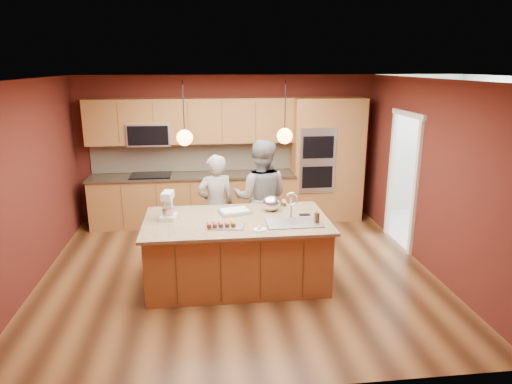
{
  "coord_description": "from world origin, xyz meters",
  "views": [
    {
      "loc": [
        -0.45,
        -5.99,
        2.89
      ],
      "look_at": [
        0.24,
        -0.1,
        1.22
      ],
      "focal_mm": 32.0,
      "sensor_mm": 36.0,
      "label": 1
    }
  ],
  "objects": [
    {
      "name": "floor",
      "position": [
        0.0,
        0.0,
        0.0
      ],
      "size": [
        5.5,
        5.5,
        0.0
      ],
      "primitive_type": "plane",
      "color": "#402413",
      "rests_on": "ground"
    },
    {
      "name": "ceiling",
      "position": [
        0.0,
        0.0,
        2.7
      ],
      "size": [
        5.5,
        5.5,
        0.0
      ],
      "primitive_type": "plane",
      "rotation": [
        3.14,
        0.0,
        0.0
      ],
      "color": "white",
      "rests_on": "ground"
    },
    {
      "name": "wall_back",
      "position": [
        0.0,
        2.5,
        1.35
      ],
      "size": [
        5.5,
        0.0,
        5.5
      ],
      "primitive_type": "plane",
      "rotation": [
        1.57,
        0.0,
        0.0
      ],
      "color": "#501C16",
      "rests_on": "ground"
    },
    {
      "name": "wall_front",
      "position": [
        0.0,
        -2.5,
        1.35
      ],
      "size": [
        5.5,
        0.0,
        5.5
      ],
      "primitive_type": "plane",
      "rotation": [
        -1.57,
        0.0,
        0.0
      ],
      "color": "#501C16",
      "rests_on": "ground"
    },
    {
      "name": "wall_left",
      "position": [
        -2.75,
        0.0,
        1.35
      ],
      "size": [
        0.0,
        5.0,
        5.0
      ],
      "primitive_type": "plane",
      "rotation": [
        1.57,
        0.0,
        1.57
      ],
      "color": "#501C16",
      "rests_on": "ground"
    },
    {
      "name": "wall_right",
      "position": [
        2.75,
        0.0,
        1.35
      ],
      "size": [
        0.0,
        5.0,
        5.0
      ],
      "primitive_type": "plane",
      "rotation": [
        1.57,
        0.0,
        -1.57
      ],
      "color": "#501C16",
      "rests_on": "ground"
    },
    {
      "name": "cabinet_run",
      "position": [
        -0.68,
        2.25,
        0.98
      ],
      "size": [
        3.74,
        0.64,
        2.3
      ],
      "color": "#9C6738",
      "rests_on": "floor"
    },
    {
      "name": "oven_column",
      "position": [
        1.85,
        2.19,
        1.15
      ],
      "size": [
        1.3,
        0.62,
        2.3
      ],
      "color": "#9C6738",
      "rests_on": "floor"
    },
    {
      "name": "doorway_trim",
      "position": [
        2.73,
        0.8,
        1.05
      ],
      "size": [
        0.08,
        1.11,
        2.2
      ],
      "primitive_type": null,
      "color": "white",
      "rests_on": "wall_right"
    },
    {
      "name": "laundry_room",
      "position": [
        4.35,
        1.2,
        1.95
      ],
      "size": [
        2.6,
        2.7,
        2.7
      ],
      "color": "beige",
      "rests_on": "ground"
    },
    {
      "name": "pendant_left",
      "position": [
        -0.67,
        -0.27,
        2.0
      ],
      "size": [
        0.2,
        0.2,
        0.8
      ],
      "color": "black",
      "rests_on": "ceiling"
    },
    {
      "name": "pendant_right",
      "position": [
        0.59,
        -0.27,
        2.0
      ],
      "size": [
        0.2,
        0.2,
        0.8
      ],
      "color": "black",
      "rests_on": "ceiling"
    },
    {
      "name": "island",
      "position": [
        -0.02,
        -0.27,
        0.46
      ],
      "size": [
        2.44,
        1.37,
        1.28
      ],
      "color": "#9C6738",
      "rests_on": "floor"
    },
    {
      "name": "person_left",
      "position": [
        -0.28,
        0.66,
        0.8
      ],
      "size": [
        0.66,
        0.51,
        1.6
      ],
      "primitive_type": "imported",
      "rotation": [
        0.0,
        0.0,
        3.38
      ],
      "color": "black",
      "rests_on": "floor"
    },
    {
      "name": "person_right",
      "position": [
        0.41,
        0.66,
        0.9
      ],
      "size": [
        1.01,
        0.87,
        1.8
      ],
      "primitive_type": "imported",
      "rotation": [
        0.0,
        0.0,
        2.91
      ],
      "color": "slate",
      "rests_on": "floor"
    },
    {
      "name": "stand_mixer",
      "position": [
        -0.94,
        -0.13,
        1.06
      ],
      "size": [
        0.23,
        0.3,
        0.37
      ],
      "rotation": [
        0.0,
        0.0,
        -0.17
      ],
      "color": "white",
      "rests_on": "island"
    },
    {
      "name": "sheet_cake",
      "position": [
        -0.04,
        0.0,
        0.92
      ],
      "size": [
        0.48,
        0.41,
        0.05
      ],
      "rotation": [
        0.0,
        0.0,
        0.27
      ],
      "color": "#B8BBBF",
      "rests_on": "island"
    },
    {
      "name": "cooling_rack",
      "position": [
        -0.15,
        -0.55,
        0.91
      ],
      "size": [
        0.42,
        0.34,
        0.02
      ],
      "primitive_type": "cube",
      "rotation": [
        0.0,
        0.0,
        -0.21
      ],
      "color": "silver",
      "rests_on": "island"
    },
    {
      "name": "mixing_bowl",
      "position": [
        0.47,
        0.05,
        1.0
      ],
      "size": [
        0.26,
        0.26,
        0.22
      ],
      "primitive_type": "ellipsoid",
      "color": "silver",
      "rests_on": "island"
    },
    {
      "name": "plate",
      "position": [
        0.21,
        -0.71,
        0.91
      ],
      "size": [
        0.17,
        0.17,
        0.01
      ],
      "primitive_type": "cylinder",
      "color": "white",
      "rests_on": "island"
    },
    {
      "name": "tumbler",
      "position": [
        0.99,
        -0.53,
        0.96
      ],
      "size": [
        0.07,
        0.07,
        0.13
      ],
      "primitive_type": "cylinder",
      "color": "#3B2311",
      "rests_on": "island"
    },
    {
      "name": "phone",
      "position": [
        0.9,
        -0.2,
        0.9
      ],
      "size": [
        0.14,
        0.08,
        0.01
      ],
      "primitive_type": "cube",
      "rotation": [
        0.0,
        0.0,
        0.02
      ],
      "color": "black",
      "rests_on": "island"
    },
    {
      "name": "cupcakes_left",
      "position": [
        -0.96,
        0.22,
        0.93
      ],
      "size": [
        0.15,
        0.15,
        0.07
      ],
      "primitive_type": null,
      "color": "#DB954D",
      "rests_on": "island"
    },
    {
      "name": "cupcakes_rack",
      "position": [
        -0.26,
        -0.57,
        0.95
      ],
      "size": [
        0.38,
        0.15,
        0.07
      ],
      "primitive_type": null,
      "color": "#DB954D",
      "rests_on": "island"
    },
    {
      "name": "cupcakes_right",
      "position": [
        0.57,
        0.28,
        0.93
      ],
      "size": [
        0.33,
        0.17,
        0.07
      ],
      "primitive_type": null,
      "color": "#DB954D",
      "rests_on": "island"
    },
    {
      "name": "washer",
      "position": [
        4.22,
        0.81,
        0.51
      ],
      "size": [
        0.76,
        0.78,
        1.01
      ],
      "primitive_type": "cube",
      "rotation": [
        0.0,
        0.0,
        0.24
      ],
      "color": "white",
      "rests_on": "floor"
    },
    {
      "name": "dryer",
      "position": [
        4.23,
        1.53,
        0.45
      ],
      "size": [
        0.62,
        0.64,
        0.9
      ],
      "primitive_type": "cube",
      "rotation": [
        0.0,
        0.0,
        0.11
      ],
      "color": "white",
      "rests_on": "floor"
    }
  ]
}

